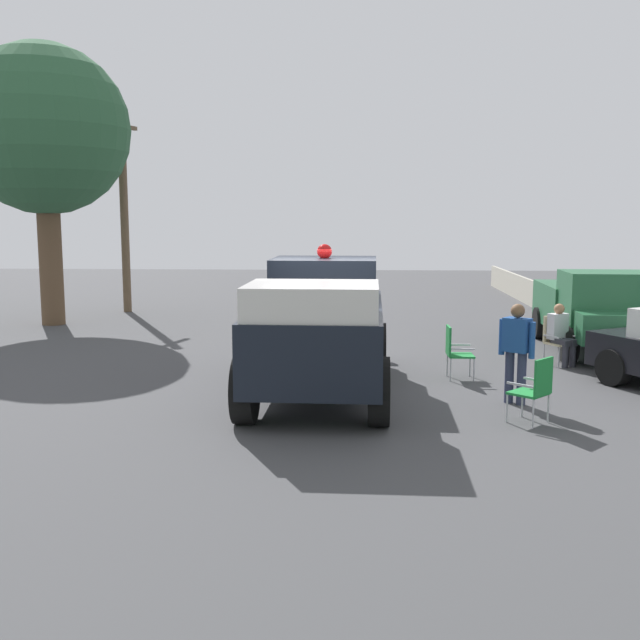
{
  "coord_description": "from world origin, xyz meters",
  "views": [
    {
      "loc": [
        -12.9,
        -0.37,
        3.1
      ],
      "look_at": [
        -0.4,
        0.29,
        1.34
      ],
      "focal_mm": 41.54,
      "sensor_mm": 36.0,
      "label": 1
    }
  ],
  "objects": [
    {
      "name": "vintage_fire_truck",
      "position": [
        -0.17,
        0.29,
        1.2
      ],
      "size": [
        5.99,
        2.41,
        2.59
      ],
      "color": "black",
      "rests_on": "ground"
    },
    {
      "name": "lawn_chair_spare",
      "position": [
        1.13,
        -2.21,
        0.59
      ],
      "size": [
        0.52,
        0.51,
        1.02
      ],
      "color": "#B7BABF",
      "rests_on": "ground"
    },
    {
      "name": "spectator_standing",
      "position": [
        -0.74,
        -2.97,
        0.96
      ],
      "size": [
        0.48,
        0.56,
        1.68
      ],
      "color": "#2D334C",
      "rests_on": "ground"
    },
    {
      "name": "spectator_seated",
      "position": [
        2.57,
        -4.59,
        0.7
      ],
      "size": [
        0.64,
        0.58,
        1.29
      ],
      "color": "#383842",
      "rests_on": "ground"
    },
    {
      "name": "background_fence",
      "position": [
        14.32,
        -6.35,
        0.45
      ],
      "size": [
        12.42,
        0.12,
        0.9
      ],
      "color": "#A8A393",
      "rests_on": "ground"
    },
    {
      "name": "oak_tree_distant",
      "position": [
        7.8,
        8.43,
        5.44
      ],
      "size": [
        4.73,
        4.73,
        7.86
      ],
      "color": "brown",
      "rests_on": "ground"
    },
    {
      "name": "parked_pickup",
      "position": [
        4.34,
        -5.8,
        0.99
      ],
      "size": [
        4.87,
        2.21,
        1.9
      ],
      "color": "black",
      "rests_on": "ground"
    },
    {
      "name": "utility_pole",
      "position": [
        10.72,
        7.18,
        3.4
      ],
      "size": [
        1.67,
        0.55,
        6.53
      ],
      "color": "brown",
      "rests_on": "ground"
    },
    {
      "name": "ground_plane",
      "position": [
        0.0,
        0.0,
        0.0
      ],
      "size": [
        60.0,
        60.0,
        0.0
      ],
      "primitive_type": "plane",
      "color": "#424244"
    },
    {
      "name": "lawn_chair_near_truck",
      "position": [
        2.68,
        -4.52,
        0.59
      ],
      "size": [
        0.67,
        0.67,
        1.02
      ],
      "color": "#B7BABF",
      "rests_on": "ground"
    },
    {
      "name": "lawn_chair_by_car",
      "position": [
        -1.96,
        -3.02,
        0.59
      ],
      "size": [
        0.69,
        0.69,
        1.02
      ],
      "color": "#B7BABF",
      "rests_on": "ground"
    }
  ]
}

